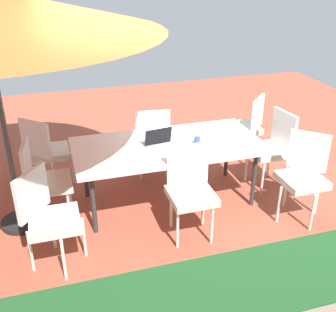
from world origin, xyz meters
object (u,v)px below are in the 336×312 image
at_px(chair_southwest, 246,125).
at_px(chair_south, 152,138).
at_px(chair_east, 43,179).
at_px(laptop, 156,140).
at_px(chair_southeast, 46,150).
at_px(cup, 197,141).
at_px(dining_table, 168,148).
at_px(chair_northwest, 304,173).
at_px(chair_west, 273,145).
at_px(chair_north, 190,188).
at_px(chair_northeast, 48,215).

height_order(chair_southwest, chair_south, same).
xyz_separation_m(chair_east, laptop, (-1.29, -0.09, 0.26)).
xyz_separation_m(chair_southwest, chair_southeast, (2.75, 0.02, 0.00)).
xyz_separation_m(chair_east, chair_south, (-1.40, -0.72, 0.00)).
xyz_separation_m(chair_southeast, cup, (-1.68, 0.81, 0.25)).
xyz_separation_m(dining_table, chair_southwest, (-1.39, -0.74, -0.16)).
xyz_separation_m(chair_northwest, chair_south, (1.36, -1.43, 0.00)).
bearing_deg(chair_northwest, chair_southeast, -165.17).
height_order(chair_west, cup, chair_west).
xyz_separation_m(chair_south, laptop, (0.11, 0.63, 0.26)).
bearing_deg(dining_table, chair_north, 93.33).
height_order(chair_southeast, chair_west, same).
height_order(chair_east, chair_south, same).
bearing_deg(cup, chair_east, -2.00).
bearing_deg(chair_southwest, cup, -7.32).
bearing_deg(chair_north, chair_southwest, 53.05).
distance_m(chair_northwest, chair_west, 0.75).
height_order(chair_northeast, chair_west, same).
height_order(chair_southeast, laptop, chair_southeast).
height_order(dining_table, chair_southeast, chair_southeast).
height_order(chair_northeast, chair_northwest, same).
relative_size(chair_north, chair_west, 1.00).
height_order(chair_northeast, chair_north, same).
bearing_deg(chair_west, chair_southeast, -111.50).
bearing_deg(chair_south, chair_southeast, 6.61).
distance_m(chair_south, cup, 0.89).
distance_m(dining_table, chair_southeast, 1.55).
distance_m(chair_northeast, chair_northwest, 2.74).
xyz_separation_m(chair_southwest, laptop, (1.51, 0.68, 0.26)).
bearing_deg(chair_southeast, laptop, -163.62).
bearing_deg(chair_north, chair_northeast, -170.16).
distance_m(dining_table, chair_northeast, 1.59).
relative_size(dining_table, chair_north, 2.22).
xyz_separation_m(chair_northeast, cup, (-1.71, -0.66, 0.25)).
bearing_deg(cup, chair_south, -66.79).
bearing_deg(chair_southwest, chair_west, 45.21).
xyz_separation_m(chair_northeast, chair_east, (0.02, -0.72, 0.00)).
relative_size(chair_southeast, chair_east, 1.00).
xyz_separation_m(chair_northeast, chair_south, (-1.38, -1.45, 0.00)).
xyz_separation_m(chair_north, chair_east, (1.45, -0.64, 0.00)).
xyz_separation_m(chair_east, cup, (-1.74, 0.06, 0.25)).
distance_m(chair_north, cup, 0.69).
distance_m(chair_east, laptop, 1.32).
bearing_deg(chair_north, chair_south, 98.89).
relative_size(chair_west, laptop, 2.80).
distance_m(chair_southeast, chair_west, 2.84).
bearing_deg(chair_northeast, cup, -31.98).
height_order(chair_south, cup, chair_south).
xyz_separation_m(chair_northwest, chair_southeast, (2.71, -1.45, 0.00)).
bearing_deg(chair_south, chair_east, 35.02).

